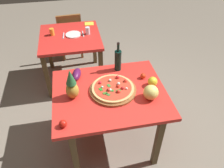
{
  "coord_description": "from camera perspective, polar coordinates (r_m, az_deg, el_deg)",
  "views": [
    {
      "loc": [
        -0.29,
        -1.63,
        2.3
      ],
      "look_at": [
        0.04,
        0.06,
        0.83
      ],
      "focal_mm": 35.16,
      "sensor_mm": 36.0,
      "label": 1
    }
  ],
  "objects": [
    {
      "name": "wine_bottle",
      "position": [
        2.47,
        1.56,
        6.28
      ],
      "size": [
        0.08,
        0.08,
        0.35
      ],
      "color": "black",
      "rests_on": "display_table"
    },
    {
      "name": "ground_plane",
      "position": [
        2.83,
        -0.5,
        -13.77
      ],
      "size": [
        10.0,
        10.0,
        0.0
      ],
      "primitive_type": "plane",
      "color": "gray"
    },
    {
      "name": "background_table",
      "position": [
        3.35,
        -10.66,
        10.41
      ],
      "size": [
        0.87,
        0.89,
        0.78
      ],
      "color": "#503C21",
      "rests_on": "ground_plane"
    },
    {
      "name": "fork_utensil",
      "position": [
        3.3,
        -12.49,
        12.17
      ],
      "size": [
        0.03,
        0.18,
        0.01
      ],
      "primitive_type": "cube",
      "rotation": [
        0.0,
        0.0,
        -0.06
      ],
      "color": "silver",
      "rests_on": "background_table"
    },
    {
      "name": "drinking_glass_water",
      "position": [
        3.27,
        -6.33,
        13.6
      ],
      "size": [
        0.06,
        0.06,
        0.11
      ],
      "primitive_type": "cylinder",
      "color": "silver",
      "rests_on": "background_table"
    },
    {
      "name": "tomato_near_board",
      "position": [
        2.42,
        8.06,
        2.08
      ],
      "size": [
        0.06,
        0.06,
        0.06
      ],
      "primitive_type": "sphere",
      "color": "red",
      "rests_on": "display_table"
    },
    {
      "name": "knife_utensil",
      "position": [
        3.3,
        -7.55,
        12.79
      ],
      "size": [
        0.02,
        0.18,
        0.01
      ],
      "primitive_type": "cube",
      "rotation": [
        0.0,
        0.0,
        0.04
      ],
      "color": "silver",
      "rests_on": "background_table"
    },
    {
      "name": "dinner_plate",
      "position": [
        3.3,
        -10.03,
        12.55
      ],
      "size": [
        0.22,
        0.22,
        0.02
      ],
      "primitive_type": "cylinder",
      "color": "white",
      "rests_on": "background_table"
    },
    {
      "name": "napkin_folded",
      "position": [
        3.6,
        -5.96,
        15.33
      ],
      "size": [
        0.15,
        0.13,
        0.01
      ],
      "primitive_type": "cube",
      "rotation": [
        0.0,
        0.0,
        -0.08
      ],
      "color": "yellow",
      "rests_on": "background_table"
    },
    {
      "name": "drinking_glass_juice",
      "position": [
        3.35,
        -15.35,
        12.95
      ],
      "size": [
        0.07,
        0.07,
        0.1
      ],
      "primitive_type": "cylinder",
      "color": "orange",
      "rests_on": "background_table"
    },
    {
      "name": "display_table",
      "position": [
        2.31,
        -0.6,
        -3.87
      ],
      "size": [
        1.16,
        0.94,
        0.78
      ],
      "color": "#503C21",
      "rests_on": "ground_plane"
    },
    {
      "name": "pizza_board",
      "position": [
        2.25,
        0.24,
        -1.54
      ],
      "size": [
        0.48,
        0.48,
        0.02
      ],
      "primitive_type": "cylinder",
      "color": "brown",
      "rests_on": "display_table"
    },
    {
      "name": "bell_pepper",
      "position": [
        2.33,
        10.5,
        0.55
      ],
      "size": [
        0.1,
        0.1,
        0.11
      ],
      "primitive_type": "ellipsoid",
      "color": "yellow",
      "rests_on": "display_table"
    },
    {
      "name": "tomato_beside_pepper",
      "position": [
        1.96,
        -12.63,
        -10.05
      ],
      "size": [
        0.07,
        0.07,
        0.07
      ],
      "primitive_type": "sphere",
      "color": "red",
      "rests_on": "display_table"
    },
    {
      "name": "pizza",
      "position": [
        2.24,
        0.29,
        -0.99
      ],
      "size": [
        0.43,
        0.43,
        0.06
      ],
      "color": "tan",
      "rests_on": "pizza_board"
    },
    {
      "name": "melon",
      "position": [
        2.17,
        10.06,
        -2.16
      ],
      "size": [
        0.15,
        0.15,
        0.15
      ],
      "primitive_type": "sphere",
      "color": "#EAD76B",
      "rests_on": "display_table"
    },
    {
      "name": "dining_chair",
      "position": [
        4.02,
        -10.87,
        12.93
      ],
      "size": [
        0.42,
        0.42,
        0.85
      ],
      "rotation": [
        0.0,
        0.0,
        3.2
      ],
      "color": "brown",
      "rests_on": "ground_plane"
    },
    {
      "name": "eggplant",
      "position": [
        2.43,
        -9.18,
        2.49
      ],
      "size": [
        0.14,
        0.22,
        0.09
      ],
      "primitive_type": "ellipsoid",
      "rotation": [
        0.0,
        0.0,
        1.33
      ],
      "color": "#501546",
      "rests_on": "display_table"
    },
    {
      "name": "pineapple_left",
      "position": [
        2.13,
        -10.44,
        -0.52
      ],
      "size": [
        0.13,
        0.13,
        0.33
      ],
      "color": "#B18F34",
      "rests_on": "display_table"
    }
  ]
}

